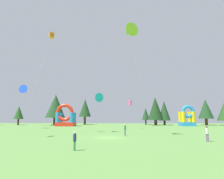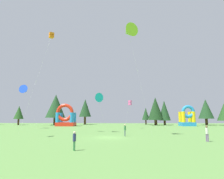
% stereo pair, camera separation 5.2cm
% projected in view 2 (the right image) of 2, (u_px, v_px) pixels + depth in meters
% --- Properties ---
extents(ground_plane, '(120.00, 120.00, 0.00)m').
position_uv_depth(ground_plane, '(109.00, 138.00, 27.50)').
color(ground_plane, '#5B8C42').
extents(kite_blue_delta, '(4.58, 2.36, 10.57)m').
position_uv_depth(kite_blue_delta, '(25.00, 90.00, 49.31)').
color(kite_blue_delta, blue).
rests_on(kite_blue_delta, ground_plane).
extents(kite_lime_delta, '(4.96, 3.26, 17.15)m').
position_uv_depth(kite_lime_delta, '(129.00, 32.00, 31.32)').
color(kite_lime_delta, '#8CD826').
rests_on(kite_lime_delta, ground_plane).
extents(kite_pink_box, '(1.82, 1.21, 6.80)m').
position_uv_depth(kite_pink_box, '(130.00, 103.00, 49.00)').
color(kite_pink_box, '#EA599E').
rests_on(kite_pink_box, ground_plane).
extents(kite_cyan_delta, '(3.12, 2.56, 7.33)m').
position_uv_depth(kite_cyan_delta, '(97.00, 98.00, 37.54)').
color(kite_cyan_delta, '#19B7CC').
rests_on(kite_cyan_delta, ground_plane).
extents(kite_orange_box, '(4.24, 3.17, 17.93)m').
position_uv_depth(kite_orange_box, '(51.00, 36.00, 36.21)').
color(kite_orange_box, orange).
rests_on(kite_orange_box, ground_plane).
extents(person_far_side, '(0.31, 0.31, 1.75)m').
position_uv_depth(person_far_side, '(125.00, 129.00, 29.76)').
color(person_far_side, navy).
rests_on(person_far_side, ground_plane).
extents(person_near_camera, '(0.44, 0.44, 1.83)m').
position_uv_depth(person_near_camera, '(207.00, 132.00, 23.23)').
color(person_near_camera, '#724C8C').
rests_on(person_near_camera, ground_plane).
extents(person_left_edge, '(0.39, 0.39, 1.62)m').
position_uv_depth(person_left_edge, '(74.00, 139.00, 17.13)').
color(person_left_edge, '#33723F').
rests_on(person_left_edge, ground_plane).
extents(inflatable_red_slide, '(4.16, 4.18, 6.34)m').
position_uv_depth(inflatable_red_slide, '(187.00, 118.00, 61.54)').
color(inflatable_red_slide, '#268CD8').
rests_on(inflatable_red_slide, ground_plane).
extents(inflatable_yellow_castle, '(5.53, 4.42, 6.71)m').
position_uv_depth(inflatable_yellow_castle, '(66.00, 118.00, 60.86)').
color(inflatable_yellow_castle, red).
rests_on(inflatable_yellow_castle, ground_plane).
extents(tree_row_1, '(3.31, 3.31, 6.56)m').
position_uv_depth(tree_row_1, '(19.00, 113.00, 69.89)').
color(tree_row_1, '#4C331E').
rests_on(tree_row_1, ground_plane).
extents(tree_row_2, '(6.70, 6.70, 10.49)m').
position_uv_depth(tree_row_2, '(56.00, 106.00, 69.44)').
color(tree_row_2, '#4C331E').
rests_on(tree_row_2, ground_plane).
extents(tree_row_3, '(4.45, 4.45, 8.48)m').
position_uv_depth(tree_row_3, '(57.00, 109.00, 69.74)').
color(tree_row_3, '#4C331E').
rests_on(tree_row_3, ground_plane).
extents(tree_row_4, '(4.39, 4.39, 9.25)m').
position_uv_depth(tree_row_4, '(85.00, 108.00, 73.46)').
color(tree_row_4, '#4C331E').
rests_on(tree_row_4, ground_plane).
extents(tree_row_5, '(2.82, 2.82, 6.10)m').
position_uv_depth(tree_row_5, '(146.00, 114.00, 73.06)').
color(tree_row_5, '#4C331E').
rests_on(tree_row_5, ground_plane).
extents(tree_row_6, '(5.22, 5.22, 9.43)m').
position_uv_depth(tree_row_6, '(155.00, 109.00, 68.15)').
color(tree_row_6, '#4C331E').
rests_on(tree_row_6, ground_plane).
extents(tree_row_7, '(4.04, 4.04, 8.33)m').
position_uv_depth(tree_row_7, '(164.00, 111.00, 68.63)').
color(tree_row_7, '#4C331E').
rests_on(tree_row_7, ground_plane).
extents(tree_row_8, '(5.00, 5.00, 8.78)m').
position_uv_depth(tree_row_8, '(206.00, 109.00, 68.28)').
color(tree_row_8, '#4C331E').
rests_on(tree_row_8, ground_plane).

